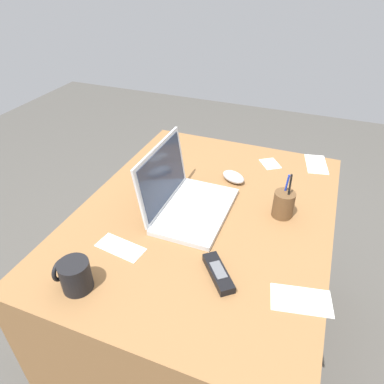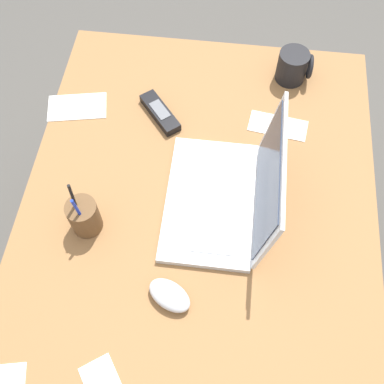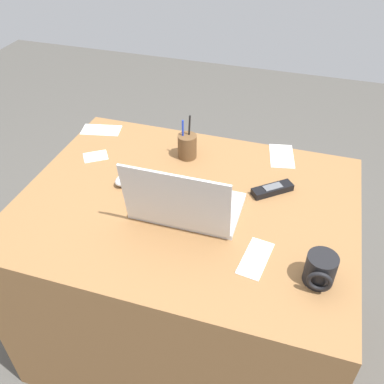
# 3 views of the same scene
# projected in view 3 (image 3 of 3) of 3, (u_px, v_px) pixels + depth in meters

# --- Properties ---
(ground_plane) EXTENTS (6.00, 6.00, 0.00)m
(ground_plane) POSITION_uv_depth(u_px,v_px,m) (188.00, 328.00, 1.91)
(ground_plane) COLOR #4C4944
(desk) EXTENTS (1.14, 0.88, 0.75)m
(desk) POSITION_uv_depth(u_px,v_px,m) (187.00, 273.00, 1.67)
(desk) COLOR olive
(desk) RESTS_ON ground
(laptop) EXTENTS (0.34, 0.26, 0.24)m
(laptop) POSITION_uv_depth(u_px,v_px,m) (185.00, 204.00, 1.35)
(laptop) COLOR silver
(laptop) RESTS_ON desk
(computer_mouse) EXTENTS (0.10, 0.12, 0.04)m
(computer_mouse) POSITION_uv_depth(u_px,v_px,m) (128.00, 178.00, 1.50)
(computer_mouse) COLOR silver
(computer_mouse) RESTS_ON desk
(coffee_mug_white) EXTENTS (0.08, 0.10, 0.09)m
(coffee_mug_white) POSITION_uv_depth(u_px,v_px,m) (320.00, 270.00, 1.14)
(coffee_mug_white) COLOR black
(coffee_mug_white) RESTS_ON desk
(cordless_phone) EXTENTS (0.14, 0.13, 0.03)m
(cordless_phone) POSITION_uv_depth(u_px,v_px,m) (272.00, 189.00, 1.46)
(cordless_phone) COLOR black
(cordless_phone) RESTS_ON desk
(pen_holder) EXTENTS (0.07, 0.07, 0.18)m
(pen_holder) POSITION_uv_depth(u_px,v_px,m) (187.00, 146.00, 1.61)
(pen_holder) COLOR brown
(pen_holder) RESTS_ON desk
(paper_note_near_laptop) EXTENTS (0.12, 0.18, 0.00)m
(paper_note_near_laptop) POSITION_uv_depth(u_px,v_px,m) (282.00, 156.00, 1.65)
(paper_note_near_laptop) COLOR white
(paper_note_near_laptop) RESTS_ON desk
(paper_note_left) EXTENTS (0.09, 0.16, 0.00)m
(paper_note_left) POSITION_uv_depth(u_px,v_px,m) (255.00, 258.00, 1.23)
(paper_note_left) COLOR white
(paper_note_left) RESTS_ON desk
(paper_note_right) EXTENTS (0.11, 0.11, 0.00)m
(paper_note_right) POSITION_uv_depth(u_px,v_px,m) (96.00, 156.00, 1.64)
(paper_note_right) COLOR white
(paper_note_right) RESTS_ON desk
(paper_note_front) EXTENTS (0.18, 0.12, 0.00)m
(paper_note_front) POSITION_uv_depth(u_px,v_px,m) (101.00, 130.00, 1.80)
(paper_note_front) COLOR white
(paper_note_front) RESTS_ON desk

